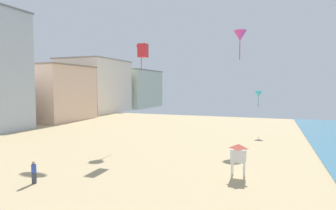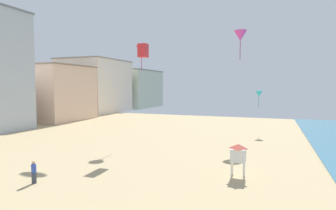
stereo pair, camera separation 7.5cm
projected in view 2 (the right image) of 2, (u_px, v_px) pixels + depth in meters
name	position (u px, v px, depth m)	size (l,w,h in m)	color
boardwalk_hotel_mid	(44.00, 93.00, 58.47)	(17.61, 13.27, 11.24)	beige
boardwalk_hotel_far	(95.00, 86.00, 75.23)	(13.72, 17.35, 14.03)	silver
boardwalk_hotel_distant	(130.00, 89.00, 93.83)	(16.12, 20.07, 12.26)	#B7C6B2
kite_flyer	(34.00, 171.00, 19.96)	(0.34, 0.34, 1.64)	#383D4C
lifeguard_stand	(238.00, 153.00, 21.40)	(1.10, 1.10, 2.55)	white
kite_red_box	(143.00, 51.00, 31.52)	(0.96, 0.96, 1.51)	red
kite_magenta_delta	(141.00, 50.00, 35.71)	(1.39, 1.39, 3.15)	#DB3D9E
kite_cyan_delta	(259.00, 94.00, 41.15)	(1.08, 1.08, 2.45)	#2DB7CC
kite_magenta_delta_3	(240.00, 36.00, 37.57)	(1.71, 1.71, 3.88)	#DB3D9E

